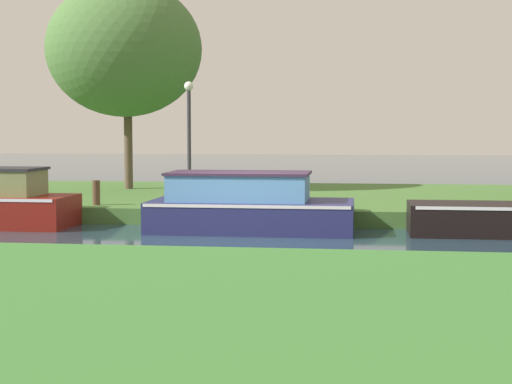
{
  "coord_description": "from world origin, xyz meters",
  "views": [
    {
      "loc": [
        2.6,
        -16.61,
        2.3
      ],
      "look_at": [
        0.22,
        1.2,
        0.9
      ],
      "focal_mm": 55.38,
      "sensor_mm": 36.0,
      "label": 1
    }
  ],
  "objects": [
    {
      "name": "ground_plane",
      "position": [
        0.0,
        0.0,
        0.0
      ],
      "size": [
        120.0,
        120.0,
        0.0
      ],
      "primitive_type": "plane",
      "color": "#263F4F"
    },
    {
      "name": "mooring_post_far",
      "position": [
        -4.11,
        2.76,
        0.72
      ],
      "size": [
        0.19,
        0.19,
        0.63
      ],
      "primitive_type": "cylinder",
      "color": "brown",
      "rests_on": "riverbank_far"
    },
    {
      "name": "navy_cruiser",
      "position": [
        0.03,
        1.2,
        0.58
      ],
      "size": [
        4.64,
        2.15,
        1.36
      ],
      "color": "navy",
      "rests_on": "ground_plane"
    },
    {
      "name": "willow_tree_left",
      "position": [
        -4.96,
        8.08,
        4.9
      ],
      "size": [
        4.99,
        4.71,
        6.66
      ],
      "color": "brown",
      "rests_on": "riverbank_far"
    },
    {
      "name": "riverbank_far",
      "position": [
        0.0,
        7.0,
        0.2
      ],
      "size": [
        72.0,
        10.0,
        0.4
      ],
      "primitive_type": "cube",
      "color": "#467231",
      "rests_on": "ground_plane"
    },
    {
      "name": "riverbank_near",
      "position": [
        0.0,
        -9.0,
        0.2
      ],
      "size": [
        72.0,
        10.0,
        0.4
      ],
      "primitive_type": "cube",
      "color": "#3B7833",
      "rests_on": "ground_plane"
    },
    {
      "name": "lamp_post",
      "position": [
        -1.82,
        3.4,
        2.37
      ],
      "size": [
        0.24,
        0.24,
        3.16
      ],
      "color": "#333338",
      "rests_on": "riverbank_far"
    }
  ]
}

